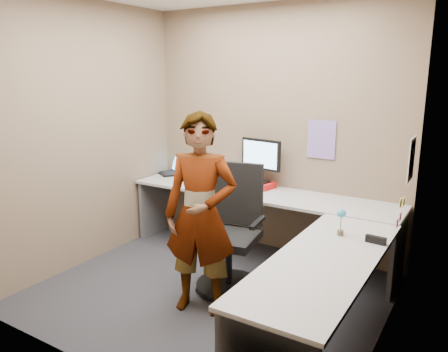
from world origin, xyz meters
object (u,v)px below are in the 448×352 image
Objects in this scene: monitor at (261,157)px; person at (201,215)px; desk at (272,228)px; office_chair at (231,240)px.

person reaches higher than monitor.
person is (-0.34, -0.66, 0.25)m from desk.
office_chair is at bearing 71.22° from person.
office_chair is at bearing -68.30° from monitor.
monitor reaches higher than desk.
office_chair reaches higher than desk.
person is at bearing -117.26° from desk.
person reaches higher than office_chair.
person reaches higher than desk.
monitor is at bearing 123.86° from desk.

